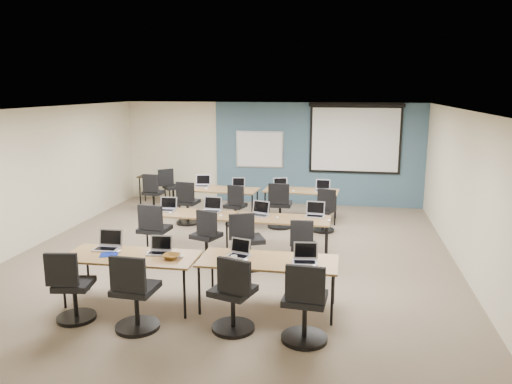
% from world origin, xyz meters
% --- Properties ---
extents(floor, '(8.00, 9.00, 0.02)m').
position_xyz_m(floor, '(0.00, 0.00, 0.00)').
color(floor, '#6B6354').
rests_on(floor, ground).
extents(ceiling, '(8.00, 9.00, 0.02)m').
position_xyz_m(ceiling, '(0.00, 0.00, 2.70)').
color(ceiling, white).
rests_on(ceiling, ground).
extents(wall_back, '(8.00, 0.04, 2.70)m').
position_xyz_m(wall_back, '(0.00, 4.50, 1.35)').
color(wall_back, beige).
rests_on(wall_back, ground).
extents(wall_front, '(8.00, 0.04, 2.70)m').
position_xyz_m(wall_front, '(0.00, -4.50, 1.35)').
color(wall_front, beige).
rests_on(wall_front, ground).
extents(wall_left, '(0.04, 9.00, 2.70)m').
position_xyz_m(wall_left, '(-4.00, 0.00, 1.35)').
color(wall_left, beige).
rests_on(wall_left, ground).
extents(wall_right, '(0.04, 9.00, 2.70)m').
position_xyz_m(wall_right, '(4.00, 0.00, 1.35)').
color(wall_right, beige).
rests_on(wall_right, ground).
extents(blue_accent_panel, '(5.50, 0.04, 2.70)m').
position_xyz_m(blue_accent_panel, '(1.25, 4.47, 1.35)').
color(blue_accent_panel, '#3D5977').
rests_on(blue_accent_panel, wall_back).
extents(whiteboard, '(1.28, 0.03, 0.98)m').
position_xyz_m(whiteboard, '(-0.30, 4.43, 1.45)').
color(whiteboard, silver).
rests_on(whiteboard, wall_back).
extents(projector_screen, '(2.40, 0.10, 1.82)m').
position_xyz_m(projector_screen, '(2.20, 4.41, 1.89)').
color(projector_screen, black).
rests_on(projector_screen, wall_back).
extents(training_table_front_left, '(1.90, 0.79, 0.73)m').
position_xyz_m(training_table_front_left, '(-0.96, -2.33, 0.69)').
color(training_table_front_left, brown).
rests_on(training_table_front_left, floor).
extents(training_table_front_right, '(1.92, 0.80, 0.73)m').
position_xyz_m(training_table_front_right, '(0.99, -2.17, 0.69)').
color(training_table_front_right, '#AA7E42').
rests_on(training_table_front_right, floor).
extents(training_table_mid_left, '(1.68, 0.70, 0.73)m').
position_xyz_m(training_table_mid_left, '(-0.88, 0.18, 0.68)').
color(training_table_mid_left, '#A2632A').
rests_on(training_table_mid_left, floor).
extents(training_table_mid_right, '(1.75, 0.73, 0.73)m').
position_xyz_m(training_table_mid_right, '(0.89, 0.11, 0.68)').
color(training_table_mid_right, '#A67736').
rests_on(training_table_mid_right, floor).
extents(training_table_back_left, '(1.86, 0.78, 0.73)m').
position_xyz_m(training_table_back_left, '(-0.95, 2.54, 0.69)').
color(training_table_back_left, olive).
rests_on(training_table_back_left, floor).
extents(training_table_back_right, '(1.73, 0.72, 0.73)m').
position_xyz_m(training_table_back_right, '(0.99, 2.74, 0.68)').
color(training_table_back_right, olive).
rests_on(training_table_back_right, floor).
extents(laptop_0, '(0.36, 0.31, 0.27)m').
position_xyz_m(laptop_0, '(-1.43, -2.10, 0.80)').
color(laptop_0, silver).
rests_on(laptop_0, training_table_front_left).
extents(mouse_0, '(0.08, 0.11, 0.04)m').
position_xyz_m(mouse_0, '(-1.20, -2.23, 0.74)').
color(mouse_0, white).
rests_on(mouse_0, training_table_front_left).
extents(task_chair_0, '(0.52, 0.52, 1.00)m').
position_xyz_m(task_chair_0, '(-1.52, -3.01, 0.41)').
color(task_chair_0, black).
rests_on(task_chair_0, floor).
extents(laptop_1, '(0.31, 0.27, 0.24)m').
position_xyz_m(laptop_1, '(-0.60, -2.16, 0.79)').
color(laptop_1, '#B6B6BA').
rests_on(laptop_1, training_table_front_left).
extents(mouse_1, '(0.09, 0.12, 0.04)m').
position_xyz_m(mouse_1, '(-0.24, -2.28, 0.74)').
color(mouse_1, white).
rests_on(mouse_1, training_table_front_left).
extents(task_chair_1, '(0.58, 0.58, 1.05)m').
position_xyz_m(task_chair_1, '(-0.59, -3.10, 0.44)').
color(task_chair_1, black).
rests_on(task_chair_1, floor).
extents(laptop_2, '(0.30, 0.26, 0.23)m').
position_xyz_m(laptop_2, '(0.56, -2.07, 0.79)').
color(laptop_2, silver).
rests_on(laptop_2, training_table_front_right).
extents(mouse_2, '(0.07, 0.11, 0.04)m').
position_xyz_m(mouse_2, '(0.69, -2.26, 0.74)').
color(mouse_2, white).
rests_on(mouse_2, training_table_front_right).
extents(task_chair_2, '(0.57, 0.56, 1.03)m').
position_xyz_m(task_chair_2, '(0.66, -2.91, 0.43)').
color(task_chair_2, black).
rests_on(task_chair_2, floor).
extents(laptop_3, '(0.34, 0.29, 0.26)m').
position_xyz_m(laptop_3, '(1.50, -2.16, 0.79)').
color(laptop_3, '#BBBBBB').
rests_on(laptop_3, training_table_front_right).
extents(mouse_3, '(0.09, 0.11, 0.03)m').
position_xyz_m(mouse_3, '(1.64, -2.31, 0.74)').
color(mouse_3, white).
rests_on(mouse_3, training_table_front_right).
extents(task_chair_3, '(0.58, 0.58, 1.05)m').
position_xyz_m(task_chair_3, '(1.58, -3.02, 0.44)').
color(task_chair_3, black).
rests_on(task_chair_3, floor).
extents(laptop_4, '(0.33, 0.28, 0.25)m').
position_xyz_m(laptop_4, '(-1.40, 0.30, 0.79)').
color(laptop_4, '#B6B6B6').
rests_on(laptop_4, training_table_mid_left).
extents(mouse_4, '(0.08, 0.10, 0.03)m').
position_xyz_m(mouse_4, '(-1.25, 0.07, 0.74)').
color(mouse_4, white).
rests_on(mouse_4, training_table_mid_left).
extents(task_chair_4, '(0.57, 0.57, 1.04)m').
position_xyz_m(task_chair_4, '(-1.39, -0.44, 0.43)').
color(task_chair_4, black).
rests_on(task_chair_4, floor).
extents(laptop_5, '(0.36, 0.30, 0.27)m').
position_xyz_m(laptop_5, '(-0.52, 0.38, 0.80)').
color(laptop_5, silver).
rests_on(laptop_5, training_table_mid_left).
extents(mouse_5, '(0.09, 0.11, 0.03)m').
position_xyz_m(mouse_5, '(-0.25, 0.02, 0.74)').
color(mouse_5, white).
rests_on(mouse_5, training_table_mid_left).
extents(task_chair_5, '(0.53, 0.50, 0.99)m').
position_xyz_m(task_chair_5, '(-0.39, -0.47, 0.41)').
color(task_chair_5, black).
rests_on(task_chair_5, floor).
extents(laptop_6, '(0.34, 0.29, 0.26)m').
position_xyz_m(laptop_6, '(0.45, 0.25, 0.79)').
color(laptop_6, '#B7B7B7').
rests_on(laptop_6, training_table_mid_right).
extents(mouse_6, '(0.08, 0.10, 0.03)m').
position_xyz_m(mouse_6, '(0.80, 0.10, 0.74)').
color(mouse_6, white).
rests_on(mouse_6, training_table_mid_right).
extents(task_chair_6, '(0.57, 0.53, 1.01)m').
position_xyz_m(task_chair_6, '(0.39, -0.64, 0.42)').
color(task_chair_6, black).
rests_on(task_chair_6, floor).
extents(laptop_7, '(0.35, 0.30, 0.26)m').
position_xyz_m(laptop_7, '(1.47, 0.37, 0.79)').
color(laptop_7, '#ACACAC').
rests_on(laptop_7, training_table_mid_right).
extents(mouse_7, '(0.09, 0.11, 0.03)m').
position_xyz_m(mouse_7, '(1.74, 0.07, 0.74)').
color(mouse_7, white).
rests_on(mouse_7, training_table_mid_right).
extents(task_chair_7, '(0.47, 0.47, 0.96)m').
position_xyz_m(task_chair_7, '(1.34, -0.69, 0.39)').
color(task_chair_7, black).
rests_on(task_chair_7, floor).
extents(laptop_8, '(0.36, 0.30, 0.27)m').
position_xyz_m(laptop_8, '(-1.42, 2.78, 0.80)').
color(laptop_8, silver).
rests_on(laptop_8, training_table_back_left).
extents(mouse_8, '(0.08, 0.11, 0.04)m').
position_xyz_m(mouse_8, '(-1.21, 2.42, 0.74)').
color(mouse_8, white).
rests_on(mouse_8, training_table_back_left).
extents(task_chair_8, '(0.53, 0.53, 1.01)m').
position_xyz_m(task_chair_8, '(-1.54, 1.92, 0.42)').
color(task_chair_8, black).
rests_on(task_chair_8, floor).
extents(laptop_9, '(0.31, 0.26, 0.24)m').
position_xyz_m(laptop_9, '(-0.53, 2.73, 0.79)').
color(laptop_9, '#A3A3AA').
rests_on(laptop_9, training_table_back_left).
extents(mouse_9, '(0.07, 0.10, 0.04)m').
position_xyz_m(mouse_9, '(-0.43, 2.47, 0.74)').
color(mouse_9, white).
rests_on(mouse_9, training_table_back_left).
extents(task_chair_9, '(0.48, 0.47, 0.96)m').
position_xyz_m(task_chair_9, '(-0.42, 1.98, 0.39)').
color(task_chair_9, black).
rests_on(task_chair_9, floor).
extents(laptop_10, '(0.34, 0.29, 0.26)m').
position_xyz_m(laptop_10, '(0.48, 2.78, 0.79)').
color(laptop_10, '#B0B0B4').
rests_on(laptop_10, training_table_back_right).
extents(mouse_10, '(0.08, 0.11, 0.03)m').
position_xyz_m(mouse_10, '(0.83, 2.55, 0.74)').
color(mouse_10, white).
rests_on(mouse_10, training_table_back_right).
extents(task_chair_10, '(0.56, 0.56, 1.04)m').
position_xyz_m(task_chair_10, '(0.59, 2.00, 0.43)').
color(task_chair_10, black).
rests_on(task_chair_10, floor).
extents(laptop_11, '(0.33, 0.28, 0.25)m').
position_xyz_m(laptop_11, '(1.49, 2.75, 0.79)').
color(laptop_11, '#ADADAD').
rests_on(laptop_11, training_table_back_right).
extents(mouse_11, '(0.07, 0.10, 0.03)m').
position_xyz_m(mouse_11, '(1.67, 2.43, 0.74)').
color(mouse_11, white).
rests_on(mouse_11, training_table_back_right).
extents(task_chair_11, '(0.52, 0.49, 0.98)m').
position_xyz_m(task_chair_11, '(1.57, 1.87, 0.40)').
color(task_chair_11, black).
rests_on(task_chair_11, floor).
extents(blue_mousepad, '(0.30, 0.27, 0.01)m').
position_xyz_m(blue_mousepad, '(-1.28, -2.38, 0.73)').
color(blue_mousepad, navy).
rests_on(blue_mousepad, training_table_front_left).
extents(snack_bowl, '(0.27, 0.27, 0.06)m').
position_xyz_m(snack_bowl, '(-0.35, -2.35, 0.76)').
color(snack_bowl, brown).
rests_on(snack_bowl, training_table_front_left).
extents(snack_plate, '(0.18, 0.18, 0.01)m').
position_xyz_m(snack_plate, '(0.56, -2.40, 0.74)').
color(snack_plate, white).
rests_on(snack_plate, training_table_front_right).
extents(coffee_cup, '(0.08, 0.08, 0.07)m').
position_xyz_m(coffee_cup, '(0.54, -2.34, 0.78)').
color(coffee_cup, white).
rests_on(coffee_cup, snack_plate).
extents(utility_table, '(0.83, 0.46, 0.75)m').
position_xyz_m(utility_table, '(-3.07, 3.81, 0.64)').
color(utility_table, black).
rests_on(utility_table, floor).
extents(spare_chair_a, '(0.59, 0.51, 0.99)m').
position_xyz_m(spare_chair_a, '(-2.54, 3.65, 0.41)').
color(spare_chair_a, black).
rests_on(spare_chair_a, floor).
extents(spare_chair_b, '(0.50, 0.50, 0.98)m').
position_xyz_m(spare_chair_b, '(-2.75, 2.90, 0.40)').
color(spare_chair_b, black).
rests_on(spare_chair_b, floor).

